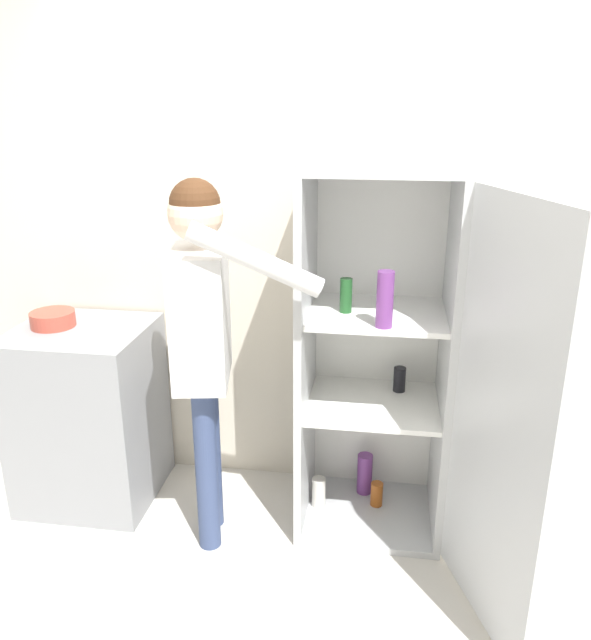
# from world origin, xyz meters

# --- Properties ---
(ground_plane) EXTENTS (12.00, 12.00, 0.00)m
(ground_plane) POSITION_xyz_m (0.00, 0.00, 0.00)
(ground_plane) COLOR beige
(wall_back) EXTENTS (7.00, 0.06, 2.55)m
(wall_back) POSITION_xyz_m (0.00, 0.98, 1.27)
(wall_back) COLOR beige
(wall_back) RESTS_ON ground_plane
(refrigerator) EXTENTS (0.95, 1.22, 1.74)m
(refrigerator) POSITION_xyz_m (0.42, 0.54, 0.86)
(refrigerator) COLOR #B7BABC
(refrigerator) RESTS_ON ground_plane
(person) EXTENTS (0.70, 0.52, 1.70)m
(person) POSITION_xyz_m (-0.43, 0.39, 1.10)
(person) COLOR #384770
(person) RESTS_ON ground_plane
(counter) EXTENTS (0.65, 0.60, 0.93)m
(counter) POSITION_xyz_m (-1.14, 0.63, 0.47)
(counter) COLOR gray
(counter) RESTS_ON ground_plane
(bowl) EXTENTS (0.22, 0.22, 0.08)m
(bowl) POSITION_xyz_m (-1.28, 0.64, 0.97)
(bowl) COLOR #B24738
(bowl) RESTS_ON counter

